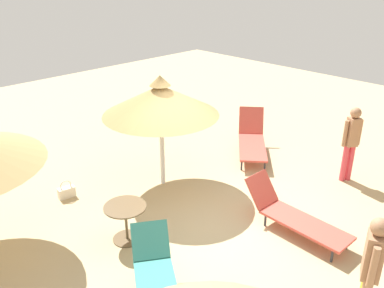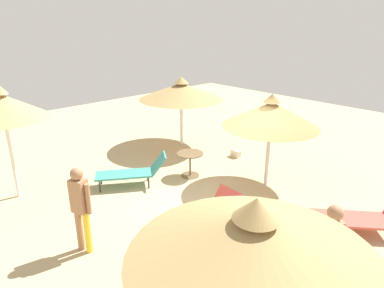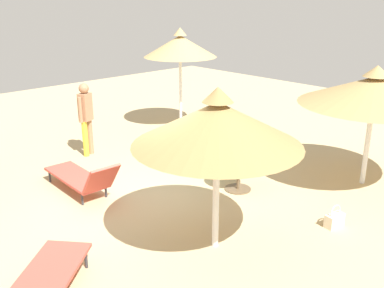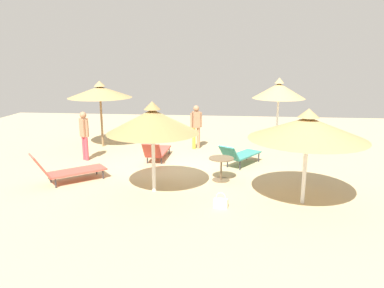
{
  "view_description": "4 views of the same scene",
  "coord_description": "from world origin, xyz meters",
  "px_view_note": "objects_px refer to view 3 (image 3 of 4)",
  "views": [
    {
      "loc": [
        -5.06,
        -4.84,
        4.6
      ],
      "look_at": [
        -0.08,
        0.18,
        1.46
      ],
      "focal_mm": 38.12,
      "sensor_mm": 36.0,
      "label": 1
    },
    {
      "loc": [
        5.05,
        -5.89,
        4.26
      ],
      "look_at": [
        -0.53,
        -0.63,
        1.49
      ],
      "focal_mm": 32.35,
      "sensor_mm": 36.0,
      "label": 2
    },
    {
      "loc": [
        4.57,
        5.5,
        3.72
      ],
      "look_at": [
        -0.2,
        0.47,
        1.34
      ],
      "focal_mm": 40.86,
      "sensor_mm": 36.0,
      "label": 3
    },
    {
      "loc": [
        -1.84,
        11.03,
        3.69
      ],
      "look_at": [
        -0.74,
        0.47,
        1.14
      ],
      "focal_mm": 34.63,
      "sensor_mm": 36.0,
      "label": 4
    }
  ],
  "objects_px": {
    "parasol_umbrella_back": "(217,124)",
    "lounge_chair_far_right": "(83,177)",
    "handbag": "(334,219)",
    "parasol_umbrella_front": "(180,46)",
    "side_table_round": "(239,167)",
    "lounge_chair_near_left": "(205,145)",
    "parasol_umbrella_near_right": "(375,90)",
    "person_standing_back": "(86,114)",
    "lounge_chair_far_left": "(33,287)"
  },
  "relations": [
    {
      "from": "parasol_umbrella_front",
      "to": "handbag",
      "type": "height_order",
      "value": "parasol_umbrella_front"
    },
    {
      "from": "parasol_umbrella_front",
      "to": "lounge_chair_near_left",
      "type": "relative_size",
      "value": 1.51
    },
    {
      "from": "person_standing_back",
      "to": "handbag",
      "type": "distance_m",
      "value": 6.11
    },
    {
      "from": "lounge_chair_far_right",
      "to": "person_standing_back",
      "type": "relative_size",
      "value": 1.19
    },
    {
      "from": "parasol_umbrella_back",
      "to": "parasol_umbrella_near_right",
      "type": "xyz_separation_m",
      "value": [
        -3.96,
        0.45,
        -0.02
      ]
    },
    {
      "from": "person_standing_back",
      "to": "side_table_round",
      "type": "relative_size",
      "value": 2.33
    },
    {
      "from": "person_standing_back",
      "to": "side_table_round",
      "type": "distance_m",
      "value": 4.03
    },
    {
      "from": "lounge_chair_far_left",
      "to": "handbag",
      "type": "relative_size",
      "value": 5.02
    },
    {
      "from": "parasol_umbrella_back",
      "to": "person_standing_back",
      "type": "bearing_deg",
      "value": -98.27
    },
    {
      "from": "lounge_chair_near_left",
      "to": "lounge_chair_far_left",
      "type": "bearing_deg",
      "value": 23.46
    },
    {
      "from": "lounge_chair_far_right",
      "to": "parasol_umbrella_near_right",
      "type": "bearing_deg",
      "value": 141.87
    },
    {
      "from": "lounge_chair_near_left",
      "to": "side_table_round",
      "type": "relative_size",
      "value": 2.51
    },
    {
      "from": "lounge_chair_near_left",
      "to": "side_table_round",
      "type": "distance_m",
      "value": 1.65
    },
    {
      "from": "person_standing_back",
      "to": "side_table_round",
      "type": "xyz_separation_m",
      "value": [
        -1.11,
        3.83,
        -0.54
      ]
    },
    {
      "from": "handbag",
      "to": "parasol_umbrella_front",
      "type": "bearing_deg",
      "value": -108.49
    },
    {
      "from": "handbag",
      "to": "lounge_chair_far_left",
      "type": "bearing_deg",
      "value": -16.84
    },
    {
      "from": "lounge_chair_far_right",
      "to": "side_table_round",
      "type": "xyz_separation_m",
      "value": [
        -2.36,
        1.95,
        0.14
      ]
    },
    {
      "from": "parasol_umbrella_back",
      "to": "lounge_chair_far_left",
      "type": "distance_m",
      "value": 3.17
    },
    {
      "from": "lounge_chair_far_right",
      "to": "person_standing_back",
      "type": "xyz_separation_m",
      "value": [
        -1.24,
        -1.88,
        0.67
      ]
    },
    {
      "from": "parasol_umbrella_back",
      "to": "lounge_chair_far_left",
      "type": "relative_size",
      "value": 1.24
    },
    {
      "from": "handbag",
      "to": "side_table_round",
      "type": "relative_size",
      "value": 0.53
    },
    {
      "from": "parasol_umbrella_back",
      "to": "person_standing_back",
      "type": "distance_m",
      "value": 5.09
    },
    {
      "from": "lounge_chair_far_right",
      "to": "person_standing_back",
      "type": "distance_m",
      "value": 2.35
    },
    {
      "from": "parasol_umbrella_back",
      "to": "side_table_round",
      "type": "bearing_deg",
      "value": -148.67
    },
    {
      "from": "parasol_umbrella_back",
      "to": "lounge_chair_far_right",
      "type": "bearing_deg",
      "value": -80.31
    },
    {
      "from": "lounge_chair_near_left",
      "to": "handbag",
      "type": "bearing_deg",
      "value": 81.51
    },
    {
      "from": "parasol_umbrella_near_right",
      "to": "lounge_chair_near_left",
      "type": "distance_m",
      "value": 3.79
    },
    {
      "from": "lounge_chair_far_right",
      "to": "person_standing_back",
      "type": "bearing_deg",
      "value": -123.4
    },
    {
      "from": "parasol_umbrella_back",
      "to": "handbag",
      "type": "bearing_deg",
      "value": 152.53
    },
    {
      "from": "handbag",
      "to": "lounge_chair_far_right",
      "type": "bearing_deg",
      "value": -59.25
    },
    {
      "from": "parasol_umbrella_back",
      "to": "lounge_chair_near_left",
      "type": "relative_size",
      "value": 1.32
    },
    {
      "from": "parasol_umbrella_front",
      "to": "lounge_chair_far_left",
      "type": "height_order",
      "value": "parasol_umbrella_front"
    },
    {
      "from": "handbag",
      "to": "side_table_round",
      "type": "height_order",
      "value": "side_table_round"
    },
    {
      "from": "parasol_umbrella_near_right",
      "to": "lounge_chair_far_right",
      "type": "height_order",
      "value": "parasol_umbrella_near_right"
    },
    {
      "from": "parasol_umbrella_front",
      "to": "lounge_chair_far_right",
      "type": "bearing_deg",
      "value": 25.06
    },
    {
      "from": "parasol_umbrella_near_right",
      "to": "lounge_chair_near_left",
      "type": "xyz_separation_m",
      "value": [
        1.54,
        -3.1,
        -1.54
      ]
    },
    {
      "from": "lounge_chair_far_right",
      "to": "lounge_chair_near_left",
      "type": "relative_size",
      "value": 1.1
    },
    {
      "from": "handbag",
      "to": "lounge_chair_near_left",
      "type": "bearing_deg",
      "value": -98.49
    },
    {
      "from": "parasol_umbrella_back",
      "to": "handbag",
      "type": "relative_size",
      "value": 6.22
    },
    {
      "from": "side_table_round",
      "to": "person_standing_back",
      "type": "bearing_deg",
      "value": -73.8
    },
    {
      "from": "lounge_chair_far_left",
      "to": "person_standing_back",
      "type": "relative_size",
      "value": 1.15
    },
    {
      "from": "lounge_chair_near_left",
      "to": "side_table_round",
      "type": "height_order",
      "value": "lounge_chair_near_left"
    },
    {
      "from": "parasol_umbrella_near_right",
      "to": "lounge_chair_far_right",
      "type": "distance_m",
      "value": 5.92
    },
    {
      "from": "lounge_chair_far_right",
      "to": "parasol_umbrella_back",
      "type": "bearing_deg",
      "value": 99.69
    },
    {
      "from": "side_table_round",
      "to": "lounge_chair_far_right",
      "type": "bearing_deg",
      "value": -39.6
    },
    {
      "from": "person_standing_back",
      "to": "handbag",
      "type": "bearing_deg",
      "value": 101.11
    },
    {
      "from": "lounge_chair_near_left",
      "to": "lounge_chair_far_left",
      "type": "xyz_separation_m",
      "value": [
        5.15,
        2.23,
        -0.01
      ]
    },
    {
      "from": "person_standing_back",
      "to": "handbag",
      "type": "xyz_separation_m",
      "value": [
        -1.16,
        5.93,
        -0.89
      ]
    },
    {
      "from": "parasol_umbrella_front",
      "to": "side_table_round",
      "type": "xyz_separation_m",
      "value": [
        2.1,
        4.03,
        -1.87
      ]
    },
    {
      "from": "side_table_round",
      "to": "handbag",
      "type": "bearing_deg",
      "value": 91.37
    }
  ]
}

